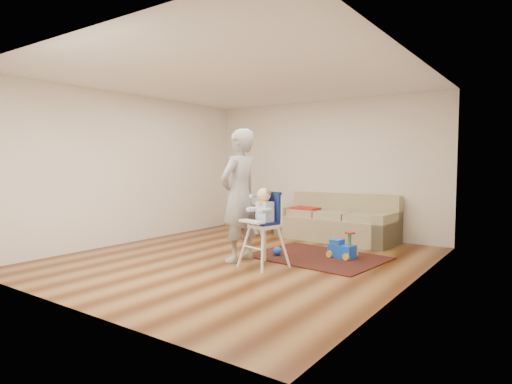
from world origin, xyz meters
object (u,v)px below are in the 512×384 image
Objects in this scene: side_table at (258,218)px; high_chair at (264,229)px; adult at (239,195)px; ride_on_toy at (342,244)px; sofa at (336,217)px; toy_ball at (277,251)px.

high_chair is (1.94, -2.61, 0.28)m from side_table.
ride_on_toy is at bearing 133.88° from adult.
sofa reaches higher than side_table.
toy_ball is at bearing 156.33° from adult.
adult reaches higher than toy_ball.
ride_on_toy is at bearing 26.65° from toy_ball.
high_chair is (0.07, -2.51, 0.11)m from sofa.
side_table is 2.98m from adult.
toy_ball is 0.07× the size of adult.
sofa is 1.58m from ride_on_toy.
high_chair reaches higher than ride_on_toy.
adult is at bearing -132.36° from ride_on_toy.
adult is at bearing -60.35° from side_table.
ride_on_toy is at bearing -29.41° from side_table.
adult is (1.43, -2.51, 0.72)m from side_table.
ride_on_toy is (0.75, -1.37, -0.21)m from sofa.
adult is (-1.18, -1.04, 0.76)m from ride_on_toy.
toy_ball is 0.86m from high_chair.
side_table is 1.24× the size of ride_on_toy.
adult reaches higher than sofa.
sofa is 2.04× the size of high_chair.
ride_on_toy is 1.75m from adult.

